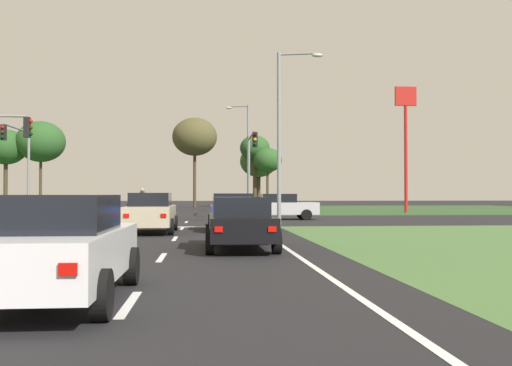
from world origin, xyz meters
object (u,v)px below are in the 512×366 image
(street_lamp_second, at_px, (283,128))
(fastfood_pole_sign, at_px, (406,120))
(car_black_fifth, at_px, (240,222))
(traffic_signal_far_left, at_px, (20,154))
(car_red_near, at_px, (139,201))
(car_beige_sixth, at_px, (151,212))
(treeline_seventh, at_px, (259,162))
(pedestrian_at_median, at_px, (142,198))
(car_blue_seventh, at_px, (232,211))
(treeline_second, at_px, (6,147))
(treeline_fifth, at_px, (255,149))
(car_silver_fourth, at_px, (280,206))
(treeline_fourth, at_px, (195,137))
(treeline_third, at_px, (41,142))
(traffic_signal_far_right, at_px, (251,158))
(street_lamp_third, at_px, (246,153))
(car_white_second, at_px, (57,247))
(treeline_sixth, at_px, (268,160))

(street_lamp_second, relative_size, fastfood_pole_sign, 0.81)
(car_black_fifth, distance_m, traffic_signal_far_left, 26.63)
(car_red_near, bearing_deg, fastfood_pole_sign, 149.29)
(car_beige_sixth, bearing_deg, treeline_seventh, 79.61)
(pedestrian_at_median, bearing_deg, car_beige_sixth, -1.36)
(car_black_fifth, distance_m, street_lamp_second, 13.16)
(car_blue_seventh, xyz_separation_m, treeline_second, (-23.23, 41.43, 5.91))
(treeline_second, bearing_deg, car_beige_sixth, -65.07)
(treeline_fifth, xyz_separation_m, treeline_seventh, (0.67, 2.46, -1.34))
(pedestrian_at_median, bearing_deg, car_black_fifth, 3.20)
(car_black_fifth, bearing_deg, fastfood_pole_sign, 63.19)
(car_red_near, relative_size, treeline_second, 0.49)
(car_silver_fourth, height_order, traffic_signal_far_left, traffic_signal_far_left)
(car_beige_sixth, distance_m, treeline_fifth, 45.32)
(car_red_near, distance_m, car_beige_sixth, 38.60)
(car_blue_seventh, bearing_deg, street_lamp_second, 53.51)
(treeline_fourth, bearing_deg, treeline_second, -178.73)
(treeline_third, bearing_deg, treeline_fourth, 1.92)
(treeline_fourth, xyz_separation_m, treeline_fifth, (6.99, 0.93, -1.25))
(car_black_fifth, xyz_separation_m, pedestrian_at_median, (-5.70, 27.57, 0.52))
(street_lamp_second, bearing_deg, traffic_signal_far_right, 94.17)
(street_lamp_third, bearing_deg, traffic_signal_far_left, -146.08)
(traffic_signal_far_left, height_order, treeline_second, treeline_second)
(car_red_near, relative_size, car_white_second, 0.94)
(fastfood_pole_sign, bearing_deg, traffic_signal_far_left, -163.79)
(car_red_near, height_order, treeline_third, treeline_third)
(treeline_fourth, bearing_deg, street_lamp_second, -82.41)
(treeline_third, bearing_deg, street_lamp_third, -37.15)
(street_lamp_third, distance_m, treeline_sixth, 17.03)
(treeline_fifth, relative_size, treeline_sixth, 1.23)
(car_silver_fourth, height_order, car_beige_sixth, car_beige_sixth)
(traffic_signal_far_right, bearing_deg, treeline_fifth, 84.68)
(street_lamp_third, bearing_deg, car_silver_fourth, -85.87)
(car_red_near, xyz_separation_m, pedestrian_at_median, (2.26, -17.89, 0.49))
(traffic_signal_far_left, bearing_deg, treeline_third, 102.80)
(car_beige_sixth, distance_m, treeline_sixth, 44.11)
(car_blue_seventh, bearing_deg, treeline_fifth, 83.91)
(traffic_signal_far_left, bearing_deg, street_lamp_second, -33.86)
(car_red_near, xyz_separation_m, street_lamp_second, (10.80, -33.27, 4.04))
(car_silver_fourth, relative_size, pedestrian_at_median, 2.42)
(traffic_signal_far_left, bearing_deg, car_white_second, -71.85)
(treeline_third, height_order, treeline_sixth, treeline_third)
(traffic_signal_far_right, relative_size, treeline_fifth, 0.68)
(car_silver_fourth, relative_size, street_lamp_third, 0.49)
(car_red_near, distance_m, treeline_fifth, 15.27)
(car_white_second, xyz_separation_m, treeline_fifth, (7.83, 59.08, 6.05))
(car_white_second, relative_size, car_black_fifth, 0.99)
(treeline_fourth, bearing_deg, street_lamp_third, -74.43)
(car_silver_fourth, relative_size, treeline_sixth, 0.65)
(fastfood_pole_sign, height_order, treeline_fifth, fastfood_pole_sign)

